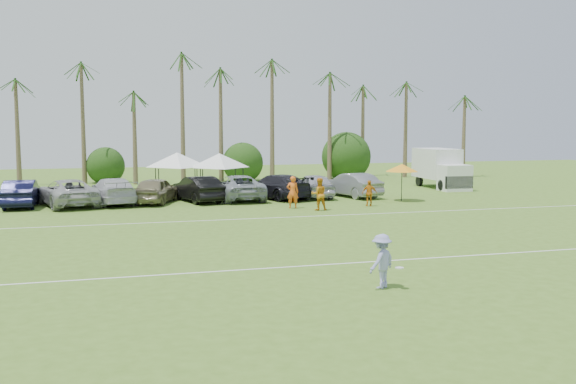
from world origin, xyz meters
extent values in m
plane|color=#476D20|center=(0.00, 0.00, 0.00)|extent=(120.00, 120.00, 0.00)
cube|color=white|center=(0.00, 2.00, 0.01)|extent=(80.00, 0.10, 0.01)
cube|color=white|center=(0.00, 14.00, 0.01)|extent=(80.00, 0.10, 0.01)
cone|color=brown|center=(-12.00, 38.00, 5.00)|extent=(0.44, 0.44, 10.00)
cone|color=brown|center=(-8.00, 38.00, 5.50)|extent=(0.44, 0.44, 11.00)
cone|color=brown|center=(-4.00, 38.00, 4.00)|extent=(0.44, 0.44, 8.00)
cone|color=brown|center=(0.00, 38.00, 4.50)|extent=(0.44, 0.44, 9.00)
cone|color=brown|center=(4.00, 38.00, 5.00)|extent=(0.44, 0.44, 10.00)
cone|color=brown|center=(8.00, 38.00, 5.50)|extent=(0.44, 0.44, 11.00)
cone|color=brown|center=(13.00, 38.00, 4.00)|extent=(0.44, 0.44, 8.00)
cone|color=brown|center=(18.00, 38.00, 4.50)|extent=(0.44, 0.44, 9.00)
cone|color=brown|center=(23.00, 38.00, 5.00)|extent=(0.44, 0.44, 10.00)
cone|color=brown|center=(27.00, 38.00, 5.50)|extent=(0.44, 0.44, 11.00)
cylinder|color=brown|center=(-6.00, 39.00, 0.70)|extent=(0.30, 0.30, 1.40)
sphere|color=#193B10|center=(-6.00, 39.00, 1.80)|extent=(4.00, 4.00, 4.00)
cylinder|color=brown|center=(6.00, 39.00, 0.70)|extent=(0.30, 0.30, 1.40)
sphere|color=#193B10|center=(6.00, 39.00, 1.80)|extent=(4.00, 4.00, 4.00)
cylinder|color=brown|center=(16.00, 39.00, 0.70)|extent=(0.30, 0.30, 1.40)
sphere|color=#193B10|center=(16.00, 39.00, 1.80)|extent=(4.00, 4.00, 4.00)
imported|color=orange|center=(4.95, 17.66, 0.99)|extent=(0.82, 0.64, 1.98)
imported|color=orange|center=(6.20, 16.34, 0.97)|extent=(1.00, 0.81, 1.94)
imported|color=orange|center=(9.86, 17.33, 0.82)|extent=(1.02, 0.59, 1.63)
cube|color=white|center=(20.06, 27.38, 1.96)|extent=(2.55, 4.49, 2.39)
cube|color=white|center=(19.95, 24.32, 1.01)|extent=(2.26, 1.80, 2.01)
cube|color=black|center=(19.93, 23.60, 0.72)|extent=(2.21, 0.36, 0.96)
cube|color=#E5590C|center=(21.27, 27.34, 1.53)|extent=(0.07, 1.53, 0.86)
cylinder|color=black|center=(19.00, 24.55, 0.43)|extent=(0.32, 0.87, 0.86)
cylinder|color=black|center=(20.92, 24.48, 0.43)|extent=(0.32, 0.87, 0.86)
cylinder|color=black|center=(19.14, 28.57, 0.43)|extent=(0.32, 0.87, 0.86)
cylinder|color=black|center=(21.06, 28.50, 0.43)|extent=(0.32, 0.87, 0.86)
cylinder|color=black|center=(-2.47, 25.42, 1.04)|extent=(0.06, 0.06, 2.07)
cylinder|color=black|center=(0.43, 25.42, 1.04)|extent=(0.06, 0.06, 2.07)
cylinder|color=black|center=(-2.47, 28.32, 1.04)|extent=(0.06, 0.06, 2.07)
cylinder|color=black|center=(0.43, 28.32, 1.04)|extent=(0.06, 0.06, 2.07)
pyramid|color=white|center=(-1.02, 26.87, 3.11)|extent=(4.47, 4.47, 1.04)
cylinder|color=black|center=(0.44, 24.43, 1.02)|extent=(0.06, 0.06, 2.04)
cylinder|color=black|center=(3.30, 24.43, 1.02)|extent=(0.06, 0.06, 2.04)
cylinder|color=black|center=(0.44, 27.29, 1.02)|extent=(0.06, 0.06, 2.04)
cylinder|color=black|center=(3.30, 27.29, 1.02)|extent=(0.06, 0.06, 2.04)
pyramid|color=white|center=(1.87, 25.86, 3.05)|extent=(4.40, 4.40, 1.02)
cylinder|color=black|center=(13.02, 19.29, 1.12)|extent=(0.05, 0.05, 2.23)
cone|color=orange|center=(13.02, 19.29, 2.23)|extent=(2.23, 2.23, 0.51)
imported|color=#9698D4|center=(2.20, -1.62, 0.85)|extent=(1.27, 1.12, 1.70)
cylinder|color=white|center=(2.66, -1.92, 0.68)|extent=(0.27, 0.27, 0.03)
imported|color=black|center=(-11.07, 22.90, 0.85)|extent=(1.81, 5.15, 1.70)
imported|color=#A8A8A8|center=(-8.34, 22.52, 0.85)|extent=(4.38, 6.64, 1.70)
imported|color=silver|center=(-5.61, 22.85, 0.85)|extent=(3.41, 6.18, 1.70)
imported|color=#807757|center=(-2.88, 22.61, 0.85)|extent=(3.73, 5.36, 1.70)
imported|color=black|center=(-0.15, 22.65, 0.85)|extent=(3.05, 5.43, 1.70)
imported|color=#91969E|center=(2.58, 22.97, 0.85)|extent=(3.06, 6.21, 1.70)
imported|color=black|center=(5.31, 22.90, 0.85)|extent=(4.29, 6.30, 1.70)
imported|color=#ADACB8|center=(8.03, 22.92, 0.85)|extent=(2.22, 5.06, 1.70)
imported|color=gray|center=(10.76, 22.56, 0.85)|extent=(3.01, 5.43, 1.70)
camera|label=1|loc=(-5.95, -19.64, 5.05)|focal=40.00mm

